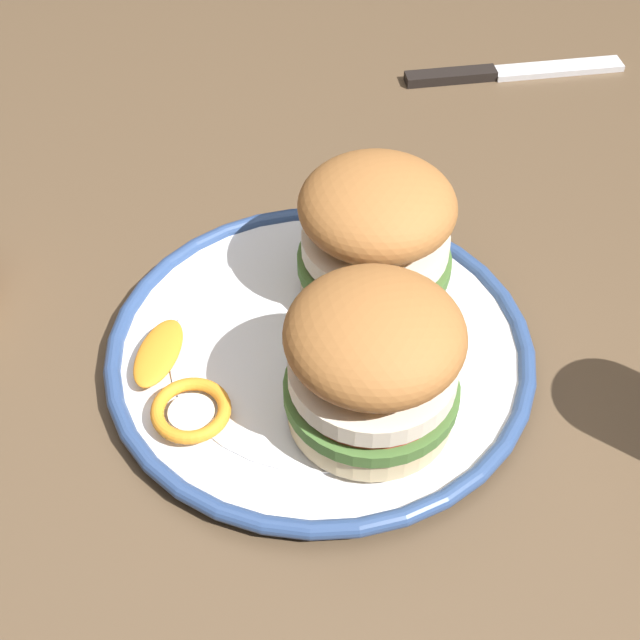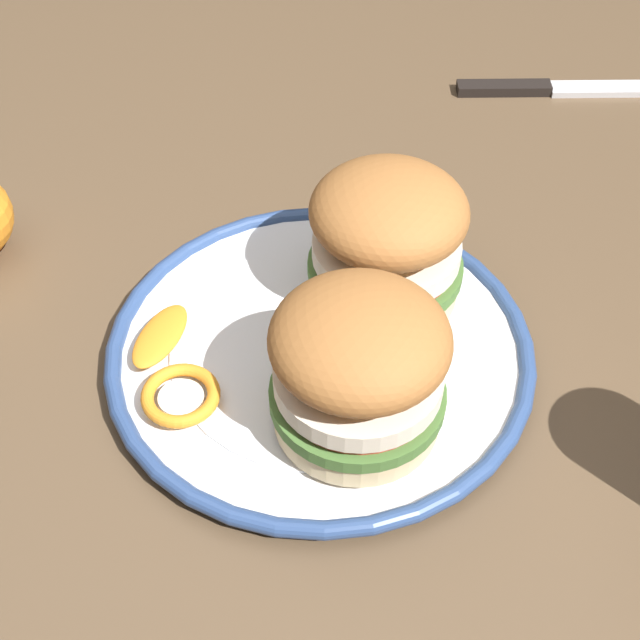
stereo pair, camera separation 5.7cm
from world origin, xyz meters
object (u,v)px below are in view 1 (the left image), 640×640
dining_table (266,385)px  sandwich_half_right (373,361)px  dinner_plate (320,350)px  sandwich_half_left (376,232)px  table_knife (499,74)px

dining_table → sandwich_half_right: 0.24m
dining_table → dinner_plate: size_ratio=3.83×
sandwich_half_left → table_knife: size_ratio=0.50×
dinner_plate → table_knife: (-0.38, 0.16, -0.01)m
dining_table → table_knife: size_ratio=5.19×
dinner_plate → table_knife: 0.41m
sandwich_half_left → sandwich_half_right: bearing=-1.0°
dinner_plate → sandwich_half_left: 0.09m
dinner_plate → sandwich_half_right: sandwich_half_right is taller
dining_table → sandwich_half_left: sandwich_half_left is taller
dining_table → sandwich_half_left: 0.20m
sandwich_half_left → table_knife: (-0.32, 0.13, -0.07)m
dining_table → table_knife: bearing=145.4°
dinner_plate → sandwich_half_left: sandwich_half_left is taller
table_knife → dinner_plate: bearing=-23.3°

